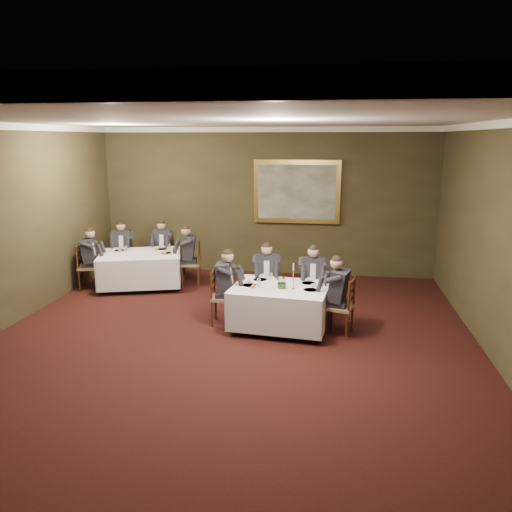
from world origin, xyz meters
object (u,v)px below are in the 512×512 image
(chair_sec_backleft, at_px, (124,265))
(centerpiece, at_px, (282,281))
(diner_sec_endright, at_px, (191,263))
(chair_sec_backright, at_px, (164,264))
(diner_main_backleft, at_px, (267,285))
(diner_main_backright, at_px, (312,289))
(chair_main_endleft, at_px, (223,308))
(table_second, at_px, (140,267))
(chair_sec_endleft, at_px, (89,276))
(candlestick, at_px, (293,279))
(chair_main_backright, at_px, (312,300))
(diner_sec_endleft, at_px, (89,266))
(chair_main_backleft, at_px, (266,297))
(table_main, at_px, (280,304))
(chair_sec_endright, at_px, (192,272))
(diner_sec_backleft, at_px, (123,256))
(diner_main_endright, at_px, (340,305))
(diner_sec_backright, at_px, (164,254))
(chair_main_endright, at_px, (340,318))
(diner_main_endleft, at_px, (224,296))
(painting, at_px, (297,192))

(chair_sec_backleft, bearing_deg, centerpiece, 130.53)
(diner_sec_endright, xyz_separation_m, centerpiece, (2.32, -2.48, 0.38))
(chair_sec_backright, bearing_deg, diner_main_backleft, 137.41)
(diner_main_backright, distance_m, chair_main_endleft, 1.71)
(table_second, height_order, chair_sec_backright, chair_sec_backright)
(chair_sec_endleft, xyz_separation_m, candlestick, (4.64, -1.82, 0.65))
(diner_main_backright, bearing_deg, chair_main_backright, -90.00)
(diner_sec_endleft, bearing_deg, chair_main_backleft, 61.97)
(candlestick, bearing_deg, table_second, 148.96)
(table_main, distance_m, chair_sec_endright, 3.29)
(chair_main_backleft, xyz_separation_m, diner_sec_endright, (-1.92, 1.49, 0.23))
(diner_sec_backleft, bearing_deg, chair_sec_backright, -176.84)
(diner_sec_backleft, relative_size, diner_sec_endright, 1.00)
(diner_main_endright, relative_size, diner_sec_backright, 1.00)
(chair_main_endright, height_order, candlestick, candlestick)
(chair_main_endleft, height_order, diner_sec_backleft, diner_sec_backleft)
(table_main, distance_m, table_second, 3.92)
(table_second, height_order, chair_sec_endright, chair_sec_endright)
(table_second, bearing_deg, diner_main_backleft, -21.65)
(chair_main_backright, bearing_deg, diner_sec_endright, -32.63)
(centerpiece, bearing_deg, chair_sec_backleft, 144.81)
(diner_sec_backright, bearing_deg, diner_sec_backleft, 12.37)
(diner_main_endleft, distance_m, diner_main_endright, 2.05)
(diner_sec_endright, bearing_deg, diner_main_backright, -130.83)
(chair_sec_backleft, xyz_separation_m, painting, (4.06, 0.84, 1.73))
(table_second, distance_m, diner_main_endright, 4.86)
(table_second, xyz_separation_m, painting, (3.34, 1.57, 1.56))
(diner_sec_backright, height_order, candlestick, diner_sec_backright)
(diner_sec_backleft, relative_size, painting, 0.66)
(chair_main_endleft, bearing_deg, table_main, 79.47)
(chair_sec_backleft, xyz_separation_m, chair_sec_backright, (0.91, 0.28, 0.00))
(chair_main_backleft, height_order, diner_sec_backleft, diner_sec_backleft)
(table_second, xyz_separation_m, chair_sec_endright, (1.08, 0.32, -0.17))
(chair_main_endleft, distance_m, diner_sec_backleft, 4.04)
(chair_sec_endright, distance_m, diner_sec_endright, 0.23)
(table_second, distance_m, chair_main_endright, 4.88)
(chair_sec_backright, xyz_separation_m, candlestick, (3.37, -3.16, 0.65))
(chair_sec_endright, xyz_separation_m, chair_sec_endleft, (-2.15, -0.65, 0.00))
(diner_sec_backleft, relative_size, chair_sec_endright, 1.35)
(table_second, height_order, painting, painting)
(table_main, xyz_separation_m, diner_sec_endright, (-2.27, 2.38, 0.06))
(chair_sec_endleft, relative_size, painting, 0.49)
(chair_main_backleft, xyz_separation_m, diner_main_backright, (0.87, -0.10, 0.23))
(chair_main_endright, distance_m, centerpiece, 1.16)
(table_main, bearing_deg, chair_main_backright, 56.56)
(diner_main_endleft, distance_m, candlestick, 1.33)
(chair_main_backright, bearing_deg, chair_main_endright, 116.38)
(chair_main_backleft, height_order, diner_main_backleft, diner_main_backleft)
(chair_sec_backleft, height_order, diner_sec_backleft, diner_sec_backleft)
(diner_sec_endright, bearing_deg, table_main, -147.34)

